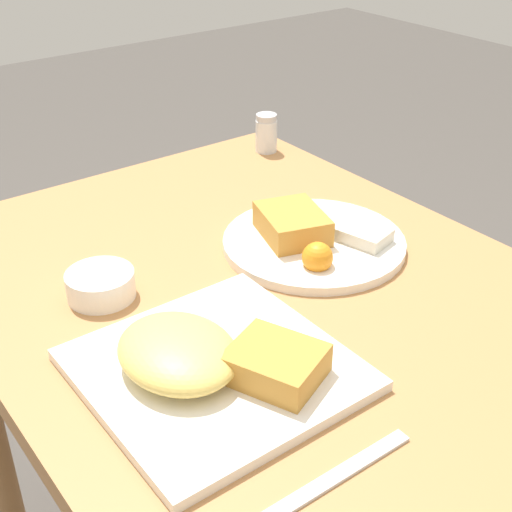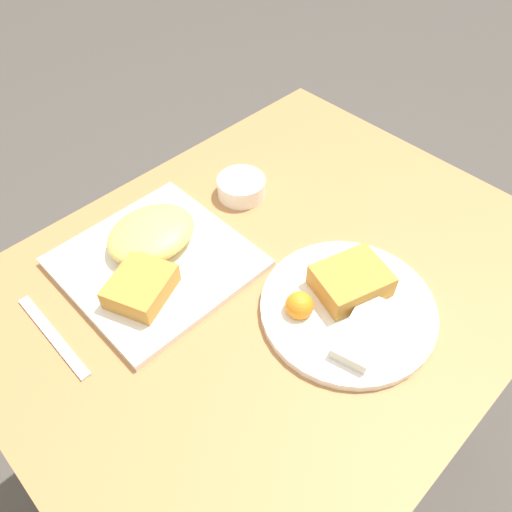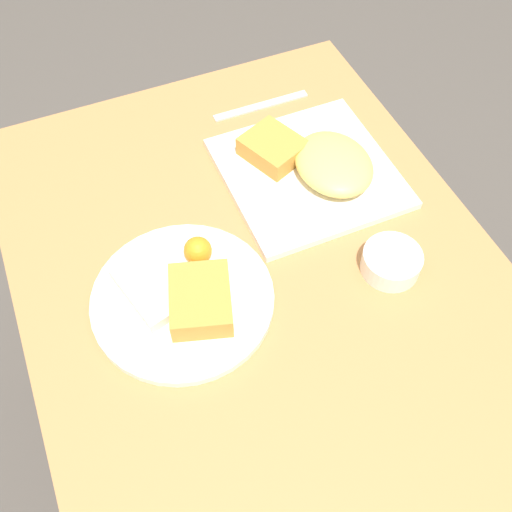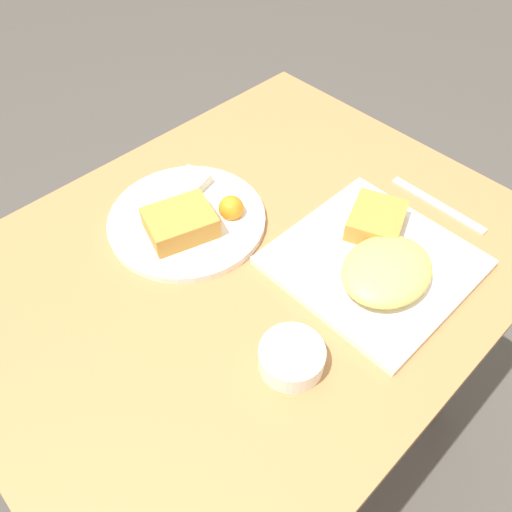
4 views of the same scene
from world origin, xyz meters
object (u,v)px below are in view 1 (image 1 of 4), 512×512
(salt_shaker, at_px, (266,135))
(sauce_ramekin, at_px, (101,284))
(butter_knife, at_px, (334,478))
(plate_oval_far, at_px, (312,238))
(plate_square_near, at_px, (209,362))

(salt_shaker, bearing_deg, sauce_ramekin, -60.66)
(butter_knife, bearing_deg, plate_oval_far, 52.55)
(plate_square_near, bearing_deg, butter_knife, 3.56)
(sauce_ramekin, xyz_separation_m, butter_knife, (0.42, 0.04, -0.02))
(plate_square_near, bearing_deg, sauce_ramekin, -174.17)
(salt_shaker, height_order, butter_knife, salt_shaker)
(plate_square_near, height_order, sauce_ramekin, plate_square_near)
(sauce_ramekin, bearing_deg, plate_square_near, 5.83)
(plate_square_near, xyz_separation_m, plate_oval_far, (-0.16, 0.29, -0.01))
(plate_oval_far, xyz_separation_m, salt_shaker, (-0.34, 0.18, 0.02))
(plate_oval_far, height_order, sauce_ramekin, plate_oval_far)
(plate_square_near, relative_size, salt_shaker, 3.80)
(plate_square_near, xyz_separation_m, sauce_ramekin, (-0.23, -0.02, -0.00))
(plate_oval_far, bearing_deg, butter_knife, -37.97)
(plate_square_near, xyz_separation_m, salt_shaker, (-0.50, 0.47, 0.01))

